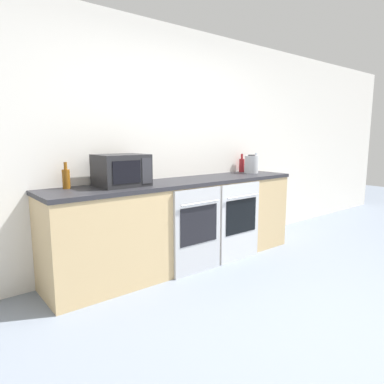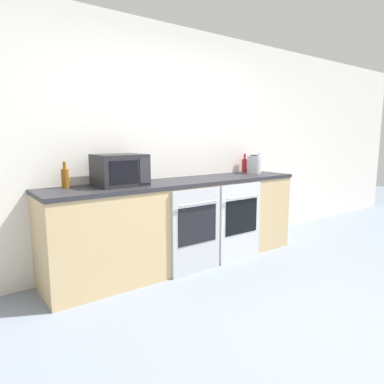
% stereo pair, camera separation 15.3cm
% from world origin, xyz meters
% --- Properties ---
extents(ground_plane, '(16.00, 16.00, 0.00)m').
position_xyz_m(ground_plane, '(0.00, 0.00, 0.00)').
color(ground_plane, gray).
extents(wall_back, '(10.00, 0.06, 2.60)m').
position_xyz_m(wall_back, '(0.00, 2.03, 1.30)').
color(wall_back, silver).
rests_on(wall_back, ground_plane).
extents(counter_back, '(2.95, 0.61, 0.93)m').
position_xyz_m(counter_back, '(0.00, 1.70, 0.47)').
color(counter_back, tan).
rests_on(counter_back, ground_plane).
extents(oven_left, '(0.59, 0.06, 0.88)m').
position_xyz_m(oven_left, '(-0.03, 1.39, 0.45)').
color(oven_left, '#B7BABF').
rests_on(oven_left, ground_plane).
extents(oven_right, '(0.59, 0.06, 0.88)m').
position_xyz_m(oven_right, '(0.59, 1.39, 0.45)').
color(oven_right, silver).
rests_on(oven_right, ground_plane).
extents(microwave, '(0.46, 0.38, 0.30)m').
position_xyz_m(microwave, '(-0.70, 1.73, 1.08)').
color(microwave, '#232326').
rests_on(microwave, counter_back).
extents(bottle_clear, '(0.07, 0.07, 0.25)m').
position_xyz_m(bottle_clear, '(1.34, 1.83, 1.03)').
color(bottle_clear, silver).
rests_on(bottle_clear, counter_back).
extents(bottle_red, '(0.07, 0.07, 0.24)m').
position_xyz_m(bottle_red, '(1.18, 1.94, 1.02)').
color(bottle_red, maroon).
rests_on(bottle_red, counter_back).
extents(bottle_amber, '(0.07, 0.07, 0.24)m').
position_xyz_m(bottle_amber, '(-1.17, 1.89, 1.02)').
color(bottle_amber, '#8C5114').
rests_on(bottle_amber, counter_back).
extents(kettle, '(0.18, 0.18, 0.24)m').
position_xyz_m(kettle, '(1.16, 1.75, 1.04)').
color(kettle, '#B7BABF').
rests_on(kettle, counter_back).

